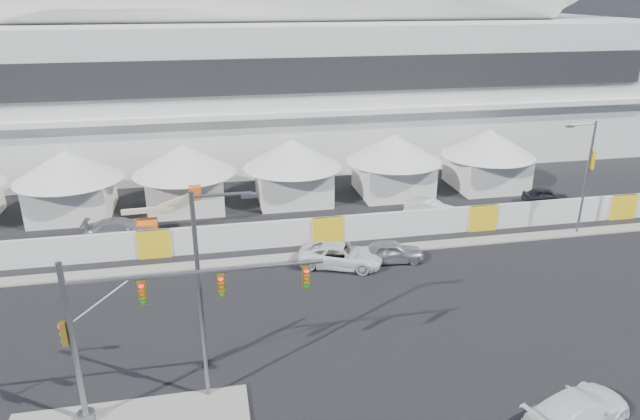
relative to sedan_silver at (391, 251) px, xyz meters
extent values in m
plane|color=black|center=(-9.59, -10.68, -0.73)|extent=(160.00, 160.00, 0.00)
cube|color=gray|center=(10.41, 1.82, -0.67)|extent=(80.00, 1.20, 0.12)
cube|color=silver|center=(-1.59, 31.32, 6.27)|extent=(80.00, 24.00, 14.00)
cube|color=black|center=(-1.59, 19.17, 9.07)|extent=(68.00, 0.30, 3.20)
cube|color=white|center=(-1.59, 18.92, 5.57)|extent=(72.00, 0.80, 0.50)
cube|color=silver|center=(-22.59, 13.32, 0.77)|extent=(6.00, 6.00, 3.00)
cone|color=silver|center=(-22.59, 13.32, 3.47)|extent=(8.40, 8.40, 2.40)
cube|color=silver|center=(-13.59, 13.32, 0.77)|extent=(6.00, 6.00, 3.00)
cone|color=silver|center=(-13.59, 13.32, 3.47)|extent=(8.40, 8.40, 2.40)
cube|color=silver|center=(-4.59, 13.32, 0.77)|extent=(6.00, 6.00, 3.00)
cone|color=silver|center=(-4.59, 13.32, 3.47)|extent=(8.40, 8.40, 2.40)
cube|color=silver|center=(4.41, 13.32, 0.77)|extent=(6.00, 6.00, 3.00)
cone|color=silver|center=(4.41, 13.32, 3.47)|extent=(8.40, 8.40, 2.40)
cube|color=silver|center=(13.41, 13.32, 0.77)|extent=(6.00, 6.00, 3.00)
cone|color=silver|center=(13.41, 13.32, 3.47)|extent=(8.40, 8.40, 2.40)
cube|color=white|center=(-3.59, 3.82, 0.27)|extent=(70.00, 0.25, 2.00)
imported|color=#B8B9BD|center=(0.00, 0.00, 0.00)|extent=(2.17, 4.45, 1.46)
imported|color=white|center=(-3.48, 0.02, 0.03)|extent=(4.33, 6.04, 1.53)
imported|color=white|center=(2.81, -16.31, 0.02)|extent=(3.68, 5.60, 1.51)
imported|color=white|center=(5.63, 7.09, -0.04)|extent=(3.52, 4.34, 1.39)
imported|color=black|center=(16.50, 8.28, -0.08)|extent=(2.41, 4.06, 1.29)
imported|color=#B8B7BD|center=(-18.16, 7.40, 0.04)|extent=(2.39, 5.42, 1.55)
cylinder|color=slate|center=(-17.35, -12.18, 3.11)|extent=(0.25, 0.25, 7.38)
cylinder|color=slate|center=(-17.35, -12.18, -0.38)|extent=(0.72, 0.72, 0.40)
cylinder|color=slate|center=(-12.27, -12.18, 5.88)|extent=(10.15, 0.16, 0.16)
cube|color=#594714|center=(-14.48, -12.18, 5.23)|extent=(0.32, 0.22, 1.05)
cube|color=#594714|center=(-11.40, -12.18, 5.23)|extent=(0.32, 0.22, 1.05)
cube|color=#594714|center=(-7.91, -12.18, 5.23)|extent=(0.32, 0.22, 1.05)
cube|color=#594714|center=(-17.60, -12.18, 3.72)|extent=(0.22, 0.32, 1.05)
cylinder|color=gray|center=(-12.30, -11.48, 4.23)|extent=(0.19, 0.19, 9.62)
cylinder|color=gray|center=(-11.12, -11.48, 8.83)|extent=(2.35, 0.13, 0.13)
cube|color=gray|center=(-10.05, -11.48, 8.72)|extent=(0.64, 0.27, 0.16)
cylinder|color=gray|center=(15.18, 1.82, 3.54)|extent=(0.17, 0.17, 8.53)
cylinder|color=gray|center=(14.14, 1.82, 7.61)|extent=(2.09, 0.11, 0.11)
cube|color=gray|center=(13.19, 1.82, 7.52)|extent=(0.57, 0.24, 0.14)
cube|color=yellow|center=(15.42, 1.82, 4.96)|extent=(0.03, 0.57, 1.33)
cube|color=#EA5C16|center=(-17.43, 7.78, -0.19)|extent=(3.57, 1.70, 1.07)
cube|color=beige|center=(-16.26, 7.78, 1.22)|extent=(3.72, 0.49, 0.34)
cube|color=beige|center=(-14.11, 7.78, 1.81)|extent=(2.88, 0.41, 1.18)
cube|color=#EA5C16|center=(-12.74, 7.78, 2.29)|extent=(0.91, 0.91, 0.98)
camera|label=1|loc=(-11.48, -32.95, 16.35)|focal=32.00mm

